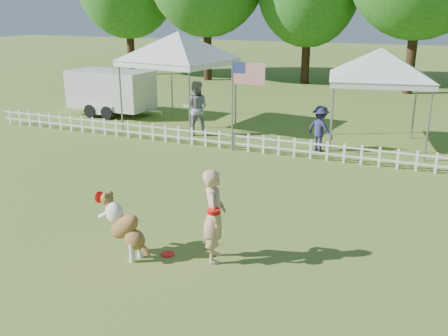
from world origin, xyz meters
name	(u,v)px	position (x,y,z in m)	size (l,w,h in m)	color
ground	(154,249)	(0.00, 0.00, 0.00)	(120.00, 120.00, 0.00)	#486F23
picket_fence	(271,145)	(0.00, 7.00, 0.30)	(22.00, 0.08, 0.60)	white
handler	(214,216)	(1.22, 0.10, 0.86)	(0.62, 0.41, 1.71)	tan
dog	(125,227)	(-0.31, -0.42, 0.58)	(1.13, 0.38, 1.17)	brown
frisbee_on_turf	(168,254)	(0.35, -0.09, 0.01)	(0.25, 0.25, 0.02)	red
canopy_tent_left	(179,81)	(-4.40, 9.26, 1.73)	(3.35, 3.35, 3.47)	white
canopy_tent_right	(377,100)	(2.79, 9.22, 1.55)	(3.01, 3.01, 3.11)	white
cargo_trailer	(111,92)	(-8.13, 10.09, 0.95)	(4.34, 1.91, 1.91)	silver
flag_pole	(232,106)	(-1.29, 6.96, 1.43)	(1.10, 0.11, 2.85)	gray
spectator_a	(196,108)	(-3.26, 8.35, 0.96)	(0.94, 0.73, 1.92)	gray
spectator_b	(320,129)	(1.28, 8.01, 0.72)	(0.93, 0.54, 1.44)	navy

